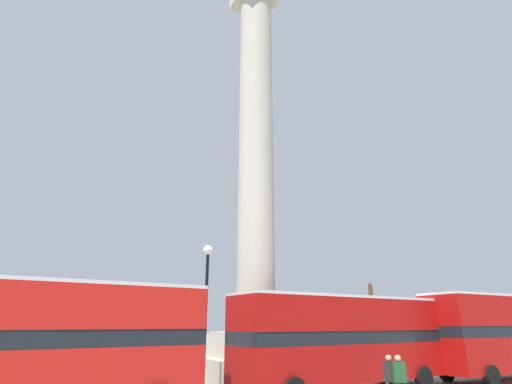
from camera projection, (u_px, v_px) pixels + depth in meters
name	position (u px, v px, depth m)	size (l,w,h in m)	color
ground_plane	(256.00, 384.00, 20.34)	(200.00, 200.00, 0.00)	gray
monument_column	(256.00, 199.00, 23.44)	(5.33, 5.33, 26.34)	#BCB29E
bus_a	(342.00, 337.00, 18.41)	(11.08, 3.52, 4.15)	#A80F0C
bus_b	(29.00, 342.00, 12.58)	(11.29, 3.42, 4.27)	red
bus_c	(505.00, 332.00, 22.59)	(11.03, 3.02, 4.45)	#A80F0C
equestrian_statue	(375.00, 340.00, 29.65)	(3.66, 3.08, 5.95)	#BCB29E
street_lamp	(206.00, 305.00, 17.62)	(0.45, 0.45, 6.36)	black
pedestrian_near_lamp	(390.00, 377.00, 14.76)	(0.47, 0.47, 1.79)	#4C473D
pedestrian_by_plinth	(400.00, 378.00, 14.50)	(0.51, 0.36, 1.81)	#28282D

